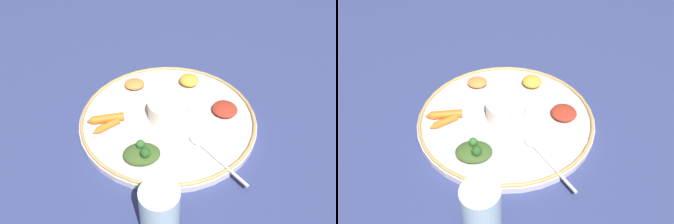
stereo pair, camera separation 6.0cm
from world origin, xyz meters
The scene contains 12 objects.
ground_plane centered at (0.00, 0.00, 0.00)m, with size 2.40×2.40×0.00m, color navy.
platter centered at (0.00, 0.00, 0.01)m, with size 0.43×0.43×0.02m, color silver.
platter_rim centered at (0.00, 0.00, 0.02)m, with size 0.42×0.42×0.01m, color tan.
center_bowl centered at (0.00, 0.00, 0.04)m, with size 0.10×0.10×0.05m.
spoon centered at (0.13, -0.06, 0.02)m, with size 0.17×0.08×0.01m.
greens_pile centered at (0.02, -0.14, 0.03)m, with size 0.10×0.10×0.04m.
carrot_near_spoon centered at (-0.12, -0.09, 0.03)m, with size 0.08×0.07×0.02m.
carrot_outer centered at (-0.10, -0.11, 0.02)m, with size 0.04×0.07×0.02m.
mound_lentil_yellow centered at (-0.02, 0.14, 0.03)m, with size 0.05×0.05×0.03m, color gold.
mound_beet centered at (0.11, 0.09, 0.03)m, with size 0.06×0.06×0.02m, color maroon.
mound_squash centered at (-0.14, 0.06, 0.03)m, with size 0.05×0.05×0.02m, color #C67A38.
drinking_glass centered at (0.13, -0.25, 0.05)m, with size 0.07×0.07×0.11m.
Camera 2 is at (0.36, -0.49, 0.56)m, focal length 35.81 mm.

